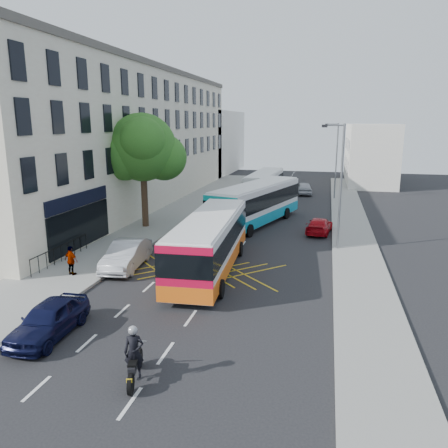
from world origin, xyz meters
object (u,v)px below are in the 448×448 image
Objects in this scene: parked_car_blue at (49,319)px; distant_car_grey at (277,183)px; bus_near at (210,242)px; distant_car_silver at (304,188)px; bus_far at (264,185)px; street_tree at (142,148)px; red_hatchback at (319,226)px; parked_car_silver at (127,255)px; lamp_far at (336,157)px; motorbike at (134,355)px; lamp_near at (339,181)px; bus_mid at (256,203)px; pedestrian_far at (71,261)px.

parked_car_blue is 41.56m from distant_car_grey.
distant_car_grey is (0.05, 32.39, -0.93)m from bus_near.
distant_car_grey is 5.16m from distant_car_silver.
parked_car_blue is at bearing -94.07° from bus_far.
street_tree is 14.78m from red_hatchback.
parked_car_silver is (2.91, -9.41, -5.51)m from street_tree.
bus_near reaches higher than red_hatchback.
parked_car_blue is at bearing -78.52° from street_tree.
street_tree is 22.57m from lamp_far.
lamp_far is 29.21m from parked_car_silver.
motorbike is 0.45× the size of parked_car_silver.
lamp_near reaches higher than bus_mid.
lamp_far reaches higher than parked_car_silver.
pedestrian_far reaches higher than parked_car_blue.
parked_car_blue is at bearing -96.49° from distant_car_grey.
bus_near is (7.73, -8.82, -4.62)m from street_tree.
parked_car_blue is (-11.10, -34.81, -3.91)m from lamp_far.
bus_mid is at bearing -12.00° from red_hatchback.
motorbike is at bearing -86.23° from bus_far.
parked_car_blue is at bearing 131.50° from pedestrian_far.
lamp_near reaches higher than pedestrian_far.
red_hatchback is at bearing -94.24° from lamp_far.
motorbike is (8.16, -19.80, -5.38)m from street_tree.
lamp_near reaches higher than distant_car_grey.
parked_car_silver is at bearing -151.34° from lamp_near.
bus_near is at bearing -86.69° from bus_far.
lamp_far reaches higher than bus_near.
lamp_far is 5.00× the size of pedestrian_far.
parked_car_silver reaches higher than distant_car_silver.
bus_mid is (-6.30, -13.80, -2.85)m from lamp_far.
bus_mid is at bearing 135.47° from lamp_near.
distant_car_grey reaches higher than distant_car_silver.
lamp_far is 5.86m from distant_car_silver.
pedestrian_far is (-10.66, -31.47, 0.23)m from distant_car_silver.
pedestrian_far is (-7.68, -14.83, -0.82)m from bus_mid.
lamp_near is 19.63m from bus_far.
bus_far is 24.84m from parked_car_silver.
bus_mid is at bearing -100.92° from pedestrian_far.
bus_mid is at bearing 72.56° from distant_car_silver.
distant_car_grey is at bearing -84.88° from pedestrian_far.
parked_car_silver is at bearing -99.13° from distant_car_grey.
lamp_near is at bearing 51.03° from parked_car_blue.
street_tree is 12.60m from bus_near.
bus_near is at bearing 67.43° from red_hatchback.
lamp_near is 0.65× the size of bus_mid.
parked_car_blue is at bearing -90.88° from parked_car_silver.
lamp_far is at bearing 132.09° from distant_car_silver.
bus_near is 7.57m from pedestrian_far.
motorbike is at bearing -111.25° from lamp_near.
lamp_far is 32.07m from pedestrian_far.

